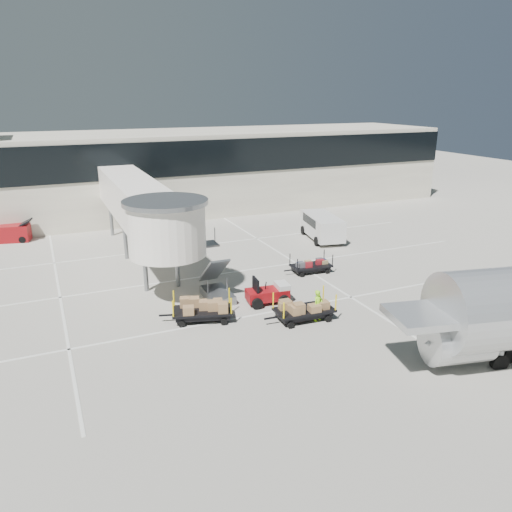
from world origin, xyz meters
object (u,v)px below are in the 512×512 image
at_px(box_cart_far, 201,310).
at_px(belt_loader, 7,233).
at_px(suitcase_cart, 310,266).
at_px(baggage_tug, 268,294).
at_px(minivan, 322,225).
at_px(ground_worker, 318,305).
at_px(box_cart_near, 304,310).

bearing_deg(box_cart_far, belt_loader, 131.88).
relative_size(suitcase_cart, belt_loader, 0.85).
bearing_deg(baggage_tug, minivan, 53.76).
distance_m(baggage_tug, ground_worker, 3.52).
bearing_deg(belt_loader, box_cart_far, -52.05).
bearing_deg(box_cart_near, suitcase_cart, 60.94).
height_order(baggage_tug, box_cart_near, baggage_tug).
xyz_separation_m(suitcase_cart, box_cart_far, (-9.17, -4.32, 0.13)).
distance_m(baggage_tug, suitcase_cart, 6.05).
xyz_separation_m(box_cart_near, belt_loader, (-15.08, 23.11, 0.10)).
relative_size(ground_worker, belt_loader, 0.44).
bearing_deg(box_cart_near, ground_worker, -24.46).
relative_size(baggage_tug, suitcase_cart, 0.76).
bearing_deg(minivan, suitcase_cart, -114.69).
bearing_deg(suitcase_cart, box_cart_near, -118.86).
bearing_deg(belt_loader, suitcase_cart, -28.50).
height_order(ground_worker, belt_loader, belt_loader).
height_order(minivan, belt_loader, minivan).
distance_m(baggage_tug, box_cart_far, 4.38).
relative_size(baggage_tug, minivan, 0.46).
bearing_deg(box_cart_near, belt_loader, 126.24).
height_order(suitcase_cart, belt_loader, belt_loader).
distance_m(ground_worker, minivan, 16.16).
height_order(ground_worker, minivan, minivan).
height_order(box_cart_far, ground_worker, ground_worker).
bearing_deg(belt_loader, box_cart_near, -44.39).
height_order(box_cart_far, minivan, minivan).
bearing_deg(minivan, ground_worker, -110.35).
bearing_deg(suitcase_cart, minivan, 57.50).
relative_size(suitcase_cart, minivan, 0.60).
xyz_separation_m(minivan, belt_loader, (-24.17, 9.68, -0.52)).
height_order(baggage_tug, ground_worker, ground_worker).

